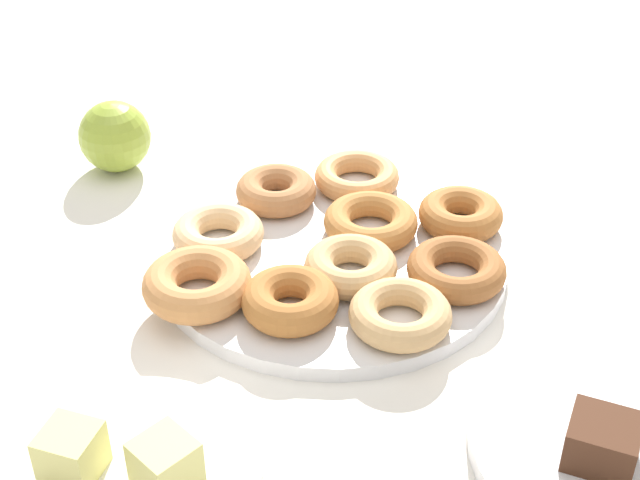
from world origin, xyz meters
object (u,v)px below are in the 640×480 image
(donut_1, at_px, (357,177))
(melon_chunk_right, at_px, (71,452))
(donut_3, at_px, (218,234))
(donut_0, at_px, (456,269))
(donut_5, at_px, (276,190))
(donut_6, at_px, (197,284))
(donut_8, at_px, (371,222))
(melon_chunk_left, at_px, (167,464))
(donut_9, at_px, (400,314))
(donut_2, at_px, (287,299))
(apple, at_px, (115,136))
(donut_7, at_px, (461,214))
(donut_plate, at_px, (332,256))
(brownie_far, at_px, (602,442))
(donut_4, at_px, (351,266))

(donut_1, height_order, melon_chunk_right, melon_chunk_right)
(donut_3, distance_m, melon_chunk_right, 0.29)
(donut_0, relative_size, donut_3, 1.03)
(donut_3, distance_m, donut_5, 0.09)
(donut_1, xyz_separation_m, donut_6, (0.07, 0.22, 0.00))
(donut_8, height_order, melon_chunk_left, melon_chunk_left)
(donut_8, bearing_deg, donut_9, 118.82)
(donut_2, bearing_deg, apple, -33.23)
(melon_chunk_right, bearing_deg, donut_0, -119.65)
(donut_2, relative_size, donut_7, 1.02)
(donut_plate, relative_size, apple, 4.24)
(donut_7, bearing_deg, donut_6, 46.02)
(donut_7, relative_size, brownie_far, 1.69)
(donut_plate, xyz_separation_m, donut_6, (0.08, 0.11, 0.02))
(melon_chunk_left, bearing_deg, donut_3, -69.95)
(donut_0, xyz_separation_m, donut_1, (0.13, -0.12, -0.00))
(donut_plate, distance_m, donut_6, 0.14)
(donut_3, bearing_deg, donut_1, -120.56)
(donut_plate, height_order, melon_chunk_right, melon_chunk_right)
(donut_5, relative_size, brownie_far, 1.68)
(donut_plate, relative_size, donut_1, 3.75)
(donut_4, bearing_deg, donut_8, -85.06)
(donut_5, xyz_separation_m, donut_8, (-0.10, 0.02, -0.00))
(donut_2, distance_m, donut_8, 0.14)
(donut_7, bearing_deg, donut_0, 101.90)
(donut_7, bearing_deg, brownie_far, 123.07)
(donut_8, bearing_deg, melon_chunk_right, 76.44)
(brownie_far, distance_m, melon_chunk_left, 0.29)
(donut_9, bearing_deg, donut_2, 10.94)
(donut_plate, distance_m, donut_5, 0.10)
(donut_plate, xyz_separation_m, donut_0, (-0.12, 0.01, 0.02))
(melon_chunk_left, bearing_deg, donut_5, -77.50)
(donut_7, relative_size, apple, 1.05)
(donut_0, distance_m, donut_9, 0.08)
(donut_0, height_order, donut_1, donut_0)
(donut_1, height_order, donut_6, donut_6)
(donut_5, bearing_deg, donut_4, 140.33)
(donut_1, distance_m, donut_7, 0.12)
(donut_4, relative_size, donut_8, 0.92)
(donut_0, distance_m, donut_2, 0.15)
(donut_3, xyz_separation_m, donut_5, (-0.02, -0.09, 0.00))
(donut_0, height_order, apple, apple)
(donut_plate, height_order, donut_2, donut_2)
(donut_5, bearing_deg, donut_7, -172.60)
(donut_1, relative_size, melon_chunk_left, 2.37)
(donut_4, xyz_separation_m, melon_chunk_right, (0.09, 0.28, 0.02))
(donut_5, height_order, apple, apple)
(melon_chunk_left, relative_size, melon_chunk_right, 1.00)
(donut_plate, bearing_deg, donut_8, -122.65)
(donut_plate, height_order, melon_chunk_left, melon_chunk_left)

